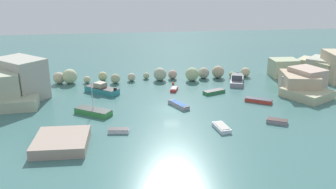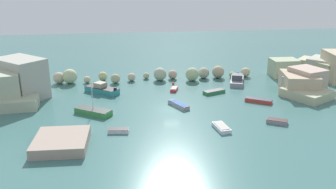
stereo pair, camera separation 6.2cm
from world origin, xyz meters
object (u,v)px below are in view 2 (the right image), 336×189
Objects in this scene: moored_boat_2 at (179,105)px; moored_boat_3 at (277,121)px; channel_buoy at (173,83)px; moored_boat_0 at (93,111)px; moored_boat_9 at (221,127)px; moored_boat_7 at (102,89)px; moored_boat_1 at (214,92)px; moored_boat_5 at (237,80)px; moored_boat_6 at (259,100)px; moored_boat_8 at (174,89)px; moored_boat_4 at (119,130)px; stone_dock at (61,142)px.

moored_boat_2 is 15.18m from moored_boat_3.
channel_buoy is 0.16× the size of moored_boat_3.
moored_boat_0 is 1.65× the size of moored_boat_9.
moored_boat_7 is at bearing 119.13° from moored_boat_0.
moored_boat_1 is at bearing -19.09° from moored_boat_9.
moored_boat_5 is at bearing -160.05° from moored_boat_1.
moored_boat_8 is at bearing 0.58° from moored_boat_6.
moored_boat_9 is (4.29, -9.47, -0.04)m from moored_boat_2.
moored_boat_8 is at bearing -56.85° from moored_boat_5.
moored_boat_1 is (6.36, -6.17, 0.03)m from channel_buoy.
moored_boat_4 is 24.47m from moored_boat_6.
moored_boat_7 reaches higher than moored_boat_6.
moored_boat_7 is at bearing 28.08° from moored_boat_2.
moored_boat_3 is 0.72× the size of moored_boat_6.
moored_boat_5 is at bearing 59.72° from moored_boat_0.
moored_boat_0 reaches higher than stone_dock.
channel_buoy is at bearing 0.86° from moored_boat_9.
moored_boat_1 is at bearing -77.44° from moored_boat_2.
moored_boat_0 is at bearing 36.46° from moored_boat_6.
moored_boat_2 is 1.42× the size of moored_boat_3.
stone_dock reaches higher than moored_boat_3.
moored_boat_3 reaches higher than channel_buoy.
moored_boat_0 is 1.35× the size of moored_boat_6.
moored_boat_5 is at bearing -131.47° from moored_boat_4.
moored_boat_9 reaches higher than moored_boat_8.
moored_boat_2 is 12.75m from moored_boat_4.
moored_boat_0 is at bearing 57.34° from moored_boat_9.
moored_boat_1 is at bearing -10.07° from moored_boat_6.
moored_boat_9 reaches higher than moored_boat_1.
stone_dock is at bearing 32.65° from moored_boat_4.
moored_boat_1 is 1.45× the size of moored_boat_4.
moored_boat_3 is 30.31m from moored_boat_7.
stone_dock is 7.58m from moored_boat_4.
moored_boat_4 is 0.46× the size of moored_boat_7.
channel_buoy is 12.35m from moored_boat_5.
moored_boat_9 is at bearing 9.25° from moored_boat_0.
stone_dock is 0.98× the size of moored_boat_5.
moored_boat_1 is 1.62× the size of moored_boat_8.
channel_buoy is 17.06m from moored_boat_6.
moored_boat_8 is at bearing 155.98° from moored_boat_3.
channel_buoy is 0.12× the size of moored_boat_1.
moored_boat_7 is at bearing -73.33° from moored_boat_4.
moored_boat_9 is at bearing -81.18° from channel_buoy.
stone_dock is at bearing 88.42° from moored_boat_9.
moored_boat_6 is (26.50, 1.78, -0.12)m from moored_boat_0.
moored_boat_7 is (-12.30, 8.82, 0.33)m from moored_boat_2.
moored_boat_1 is at bearing -149.03° from moored_boat_7.
stone_dock is 29.50m from moored_boat_1.
moored_boat_5 reaches higher than moored_boat_4.
moored_boat_4 is at bearing 105.78° from moored_boat_2.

